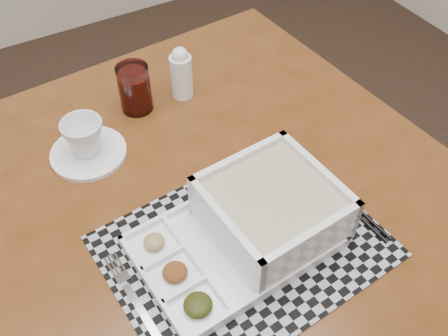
{
  "coord_description": "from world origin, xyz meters",
  "views": [
    {
      "loc": [
        0.36,
        0.08,
        1.44
      ],
      "look_at": [
        0.64,
        0.58,
        0.82
      ],
      "focal_mm": 40.0,
      "sensor_mm": 36.0,
      "label": 1
    }
  ],
  "objects_px": {
    "serving_tray": "(263,218)",
    "juice_glass": "(135,90)",
    "cup": "(84,137)",
    "dining_table": "(199,224)",
    "creamer_bottle": "(181,73)"
  },
  "relations": [
    {
      "from": "serving_tray",
      "to": "juice_glass",
      "type": "xyz_separation_m",
      "value": [
        -0.05,
        0.41,
        0.01
      ]
    },
    {
      "from": "cup",
      "to": "dining_table",
      "type": "bearing_deg",
      "value": -51.82
    },
    {
      "from": "serving_tray",
      "to": "creamer_bottle",
      "type": "bearing_deg",
      "value": 82.77
    },
    {
      "from": "serving_tray",
      "to": "creamer_bottle",
      "type": "distance_m",
      "value": 0.41
    },
    {
      "from": "dining_table",
      "to": "serving_tray",
      "type": "bearing_deg",
      "value": -62.96
    },
    {
      "from": "dining_table",
      "to": "cup",
      "type": "relative_size",
      "value": 12.89
    },
    {
      "from": "juice_glass",
      "to": "serving_tray",
      "type": "bearing_deg",
      "value": -82.51
    },
    {
      "from": "creamer_bottle",
      "to": "cup",
      "type": "bearing_deg",
      "value": -162.96
    },
    {
      "from": "creamer_bottle",
      "to": "juice_glass",
      "type": "bearing_deg",
      "value": 175.52
    },
    {
      "from": "dining_table",
      "to": "serving_tray",
      "type": "xyz_separation_m",
      "value": [
        0.06,
        -0.12,
        0.12
      ]
    },
    {
      "from": "juice_glass",
      "to": "creamer_bottle",
      "type": "bearing_deg",
      "value": -4.48
    },
    {
      "from": "serving_tray",
      "to": "cup",
      "type": "height_order",
      "value": "serving_tray"
    },
    {
      "from": "cup",
      "to": "creamer_bottle",
      "type": "distance_m",
      "value": 0.26
    },
    {
      "from": "cup",
      "to": "juice_glass",
      "type": "relative_size",
      "value": 0.76
    },
    {
      "from": "dining_table",
      "to": "cup",
      "type": "height_order",
      "value": "cup"
    }
  ]
}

